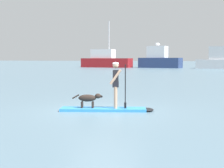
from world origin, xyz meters
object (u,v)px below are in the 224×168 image
at_px(paddleboard, 109,109).
at_px(person_paddler, 116,82).
at_px(dog, 89,98).
at_px(moored_boat_port, 160,60).
at_px(moored_boat_outer, 106,61).

relative_size(paddleboard, person_paddler, 2.06).
xyz_separation_m(dog, moored_boat_port, (-7.30, 53.83, 1.15)).
relative_size(person_paddler, dog, 1.52).
distance_m(dog, moored_boat_port, 54.33).
bearing_deg(person_paddler, moored_boat_port, 98.76).
relative_size(moored_boat_outer, moored_boat_port, 1.25).
bearing_deg(paddleboard, dog, -163.84).
bearing_deg(dog, moored_boat_outer, 109.02).
height_order(dog, moored_boat_port, moored_boat_port).
xyz_separation_m(person_paddler, moored_boat_port, (-8.25, 53.55, 0.54)).
xyz_separation_m(paddleboard, moored_boat_port, (-8.02, 53.62, 1.55)).
height_order(moored_boat_outer, moored_boat_port, moored_boat_outer).
height_order(person_paddler, moored_boat_port, moored_boat_port).
distance_m(person_paddler, moored_boat_port, 54.18).
xyz_separation_m(person_paddler, moored_boat_outer, (-19.29, 52.91, 0.35)).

